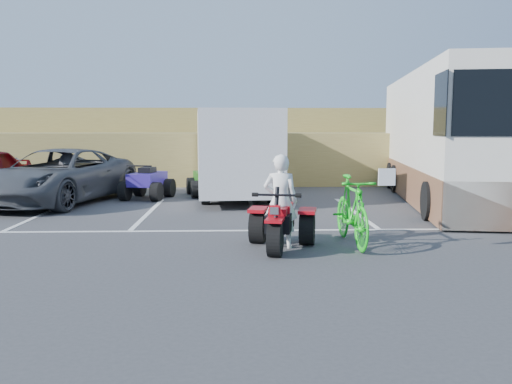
{
  "coord_description": "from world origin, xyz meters",
  "views": [
    {
      "loc": [
        -0.39,
        -9.09,
        2.21
      ],
      "look_at": [
        -0.04,
        1.05,
        1.0
      ],
      "focal_mm": 38.0,
      "sensor_mm": 36.0,
      "label": 1
    }
  ],
  "objects_px": {
    "green_dirt_bike": "(352,211)",
    "grey_pickup": "(58,176)",
    "quad_atv_green": "(208,195)",
    "red_trike_atv": "(279,249)",
    "cargo_trailer": "(235,151)",
    "quad_atv_blue": "(148,199)",
    "rv_motorhome": "(450,147)",
    "rider": "(280,201)"
  },
  "relations": [
    {
      "from": "rider",
      "to": "quad_atv_green",
      "type": "bearing_deg",
      "value": -65.72
    },
    {
      "from": "cargo_trailer",
      "to": "quad_atv_blue",
      "type": "xyz_separation_m",
      "value": [
        -2.74,
        -0.2,
        -1.47
      ]
    },
    {
      "from": "rv_motorhome",
      "to": "grey_pickup",
      "type": "bearing_deg",
      "value": -171.16
    },
    {
      "from": "grey_pickup",
      "to": "rv_motorhome",
      "type": "xyz_separation_m",
      "value": [
        11.66,
        0.01,
        0.83
      ]
    },
    {
      "from": "rv_motorhome",
      "to": "quad_atv_green",
      "type": "xyz_separation_m",
      "value": [
        -7.37,
        1.59,
        -1.63
      ]
    },
    {
      "from": "green_dirt_bike",
      "to": "grey_pickup",
      "type": "relative_size",
      "value": 0.38
    },
    {
      "from": "red_trike_atv",
      "to": "rv_motorhome",
      "type": "height_order",
      "value": "rv_motorhome"
    },
    {
      "from": "grey_pickup",
      "to": "green_dirt_bike",
      "type": "bearing_deg",
      "value": -24.87
    },
    {
      "from": "cargo_trailer",
      "to": "quad_atv_green",
      "type": "distance_m",
      "value": 1.82
    },
    {
      "from": "quad_atv_blue",
      "to": "quad_atv_green",
      "type": "xyz_separation_m",
      "value": [
        1.83,
        0.74,
        0.0
      ]
    },
    {
      "from": "green_dirt_bike",
      "to": "quad_atv_blue",
      "type": "height_order",
      "value": "green_dirt_bike"
    },
    {
      "from": "rv_motorhome",
      "to": "cargo_trailer",
      "type": "bearing_deg",
      "value": 179.55
    },
    {
      "from": "rv_motorhome",
      "to": "quad_atv_blue",
      "type": "relative_size",
      "value": 6.33
    },
    {
      "from": "red_trike_atv",
      "to": "rider",
      "type": "relative_size",
      "value": 0.97
    },
    {
      "from": "quad_atv_green",
      "to": "quad_atv_blue",
      "type": "bearing_deg",
      "value": -170.54
    },
    {
      "from": "green_dirt_bike",
      "to": "quad_atv_green",
      "type": "height_order",
      "value": "green_dirt_bike"
    },
    {
      "from": "red_trike_atv",
      "to": "cargo_trailer",
      "type": "relative_size",
      "value": 0.28
    },
    {
      "from": "green_dirt_bike",
      "to": "cargo_trailer",
      "type": "distance_m",
      "value": 7.48
    },
    {
      "from": "cargo_trailer",
      "to": "green_dirt_bike",
      "type": "bearing_deg",
      "value": -76.95
    },
    {
      "from": "rv_motorhome",
      "to": "quad_atv_green",
      "type": "bearing_deg",
      "value": 176.64
    },
    {
      "from": "rider",
      "to": "green_dirt_bike",
      "type": "distance_m",
      "value": 1.39
    },
    {
      "from": "cargo_trailer",
      "to": "rv_motorhome",
      "type": "height_order",
      "value": "rv_motorhome"
    },
    {
      "from": "red_trike_atv",
      "to": "rider",
      "type": "height_order",
      "value": "rider"
    },
    {
      "from": "grey_pickup",
      "to": "quad_atv_green",
      "type": "distance_m",
      "value": 4.65
    },
    {
      "from": "red_trike_atv",
      "to": "quad_atv_blue",
      "type": "relative_size",
      "value": 0.99
    },
    {
      "from": "grey_pickup",
      "to": "quad_atv_green",
      "type": "relative_size",
      "value": 3.57
    },
    {
      "from": "cargo_trailer",
      "to": "quad_atv_green",
      "type": "xyz_separation_m",
      "value": [
        -0.91,
        0.54,
        -1.47
      ]
    },
    {
      "from": "cargo_trailer",
      "to": "quad_atv_blue",
      "type": "relative_size",
      "value": 3.55
    },
    {
      "from": "rider",
      "to": "grey_pickup",
      "type": "height_order",
      "value": "rider"
    },
    {
      "from": "cargo_trailer",
      "to": "rv_motorhome",
      "type": "xyz_separation_m",
      "value": [
        6.45,
        -1.05,
        0.15
      ]
    },
    {
      "from": "rider",
      "to": "rv_motorhome",
      "type": "height_order",
      "value": "rv_motorhome"
    },
    {
      "from": "grey_pickup",
      "to": "quad_atv_blue",
      "type": "relative_size",
      "value": 3.38
    },
    {
      "from": "green_dirt_bike",
      "to": "quad_atv_green",
      "type": "bearing_deg",
      "value": 109.43
    },
    {
      "from": "grey_pickup",
      "to": "cargo_trailer",
      "type": "bearing_deg",
      "value": 25.75
    },
    {
      "from": "red_trike_atv",
      "to": "quad_atv_blue",
      "type": "height_order",
      "value": "quad_atv_blue"
    },
    {
      "from": "rider",
      "to": "quad_atv_blue",
      "type": "xyz_separation_m",
      "value": [
        -3.59,
        7.07,
        -0.87
      ]
    },
    {
      "from": "quad_atv_blue",
      "to": "quad_atv_green",
      "type": "bearing_deg",
      "value": 35.08
    },
    {
      "from": "quad_atv_blue",
      "to": "rv_motorhome",
      "type": "bearing_deg",
      "value": 7.81
    },
    {
      "from": "quad_atv_green",
      "to": "red_trike_atv",
      "type": "bearing_deg",
      "value": -90.25
    },
    {
      "from": "rider",
      "to": "quad_atv_green",
      "type": "xyz_separation_m",
      "value": [
        -1.76,
        7.81,
        -0.87
      ]
    },
    {
      "from": "red_trike_atv",
      "to": "quad_atv_green",
      "type": "distance_m",
      "value": 8.14
    },
    {
      "from": "rv_motorhome",
      "to": "quad_atv_blue",
      "type": "xyz_separation_m",
      "value": [
        -9.19,
        0.85,
        -1.63
      ]
    }
  ]
}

